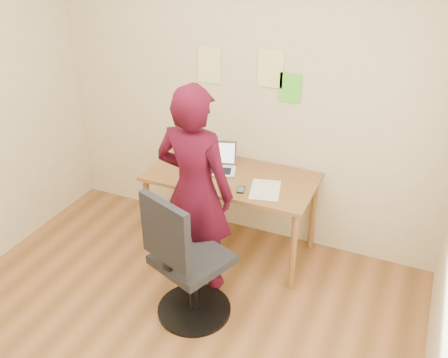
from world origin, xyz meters
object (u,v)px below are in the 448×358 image
at_px(desk, 231,185).
at_px(phone, 241,190).
at_px(office_chair, 185,267).
at_px(laptop, 218,164).
at_px(person, 195,192).

height_order(desk, phone, phone).
distance_m(desk, office_chair, 0.93).
xyz_separation_m(laptop, office_chair, (0.19, -0.97, -0.33)).
relative_size(laptop, office_chair, 0.34).
distance_m(desk, person, 0.55).
bearing_deg(phone, desk, 116.16).
relative_size(phone, office_chair, 0.11).
height_order(laptop, office_chair, office_chair).
bearing_deg(office_chair, phone, 100.61).
bearing_deg(office_chair, laptop, 121.66).
bearing_deg(person, desk, -96.77).
relative_size(desk, laptop, 3.85).
xyz_separation_m(desk, person, (-0.08, -0.51, 0.19)).
bearing_deg(person, office_chair, 107.55).
relative_size(office_chair, person, 0.64).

